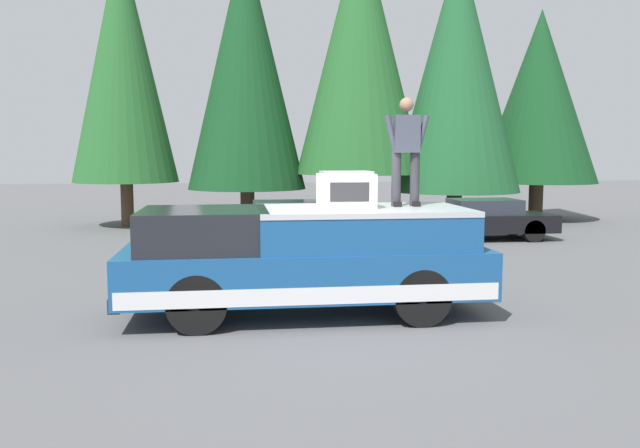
{
  "coord_description": "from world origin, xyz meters",
  "views": [
    {
      "loc": [
        -9.56,
        1.34,
        2.49
      ],
      "look_at": [
        0.82,
        -0.04,
        1.35
      ],
      "focal_mm": 36.89,
      "sensor_mm": 36.0,
      "label": 1
    }
  ],
  "objects_px": {
    "person_on_truck_bed": "(406,149)",
    "parked_car_black": "(481,219)",
    "compressor_unit": "(346,190)",
    "pickup_truck": "(305,259)",
    "parked_car_maroon": "(285,222)"
  },
  "relations": [
    {
      "from": "parked_car_black",
      "to": "parked_car_maroon",
      "type": "height_order",
      "value": "same"
    },
    {
      "from": "person_on_truck_bed",
      "to": "parked_car_black",
      "type": "xyz_separation_m",
      "value": [
        7.89,
        -4.36,
        -1.97
      ]
    },
    {
      "from": "compressor_unit",
      "to": "parked_car_black",
      "type": "height_order",
      "value": "compressor_unit"
    },
    {
      "from": "compressor_unit",
      "to": "person_on_truck_bed",
      "type": "distance_m",
      "value": 1.18
    },
    {
      "from": "pickup_truck",
      "to": "parked_car_black",
      "type": "xyz_separation_m",
      "value": [
        8.08,
        -5.97,
        -0.29
      ]
    },
    {
      "from": "compressor_unit",
      "to": "parked_car_maroon",
      "type": "relative_size",
      "value": 0.2
    },
    {
      "from": "parked_car_maroon",
      "to": "person_on_truck_bed",
      "type": "bearing_deg",
      "value": -170.82
    },
    {
      "from": "pickup_truck",
      "to": "parked_car_maroon",
      "type": "distance_m",
      "value": 8.11
    },
    {
      "from": "person_on_truck_bed",
      "to": "parked_car_maroon",
      "type": "height_order",
      "value": "person_on_truck_bed"
    },
    {
      "from": "person_on_truck_bed",
      "to": "parked_car_black",
      "type": "relative_size",
      "value": 0.41
    },
    {
      "from": "pickup_truck",
      "to": "parked_car_maroon",
      "type": "height_order",
      "value": "pickup_truck"
    },
    {
      "from": "compressor_unit",
      "to": "parked_car_black",
      "type": "relative_size",
      "value": 0.2
    },
    {
      "from": "pickup_truck",
      "to": "compressor_unit",
      "type": "bearing_deg",
      "value": -89.22
    },
    {
      "from": "parked_car_black",
      "to": "parked_car_maroon",
      "type": "relative_size",
      "value": 1.0
    },
    {
      "from": "pickup_truck",
      "to": "parked_car_maroon",
      "type": "bearing_deg",
      "value": -2.35
    }
  ]
}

